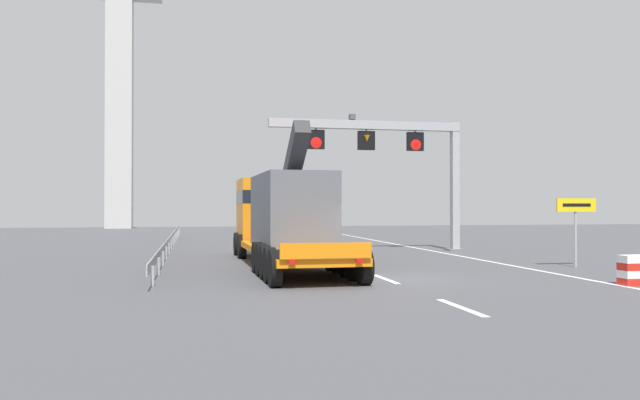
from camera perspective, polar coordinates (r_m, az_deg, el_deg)
ground at (r=20.82m, az=6.13°, el=-7.07°), size 112.00×112.00×0.00m
lane_markings at (r=46.55m, az=-3.81°, el=-3.50°), size 0.20×67.30×0.01m
edge_line_right at (r=34.16m, az=10.03°, el=-4.54°), size 0.20×63.00×0.01m
overhead_lane_gantry at (r=33.72m, az=6.62°, el=4.71°), size 10.53×0.90×7.17m
heavy_haul_truck_orange at (r=25.92m, az=-3.56°, el=-1.40°), size 3.27×14.11×5.30m
exit_sign_yellow at (r=26.43m, az=22.07°, el=-1.20°), size 1.66×0.15×2.67m
crash_barrier_striped at (r=21.18m, az=26.65°, el=-5.68°), size 1.00×0.51×0.90m
guardrail_left at (r=36.66m, az=-13.27°, el=-3.39°), size 0.13×37.72×0.76m
bridge_pylon_distant at (r=74.82m, az=-17.61°, el=14.03°), size 9.00×2.00×41.67m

